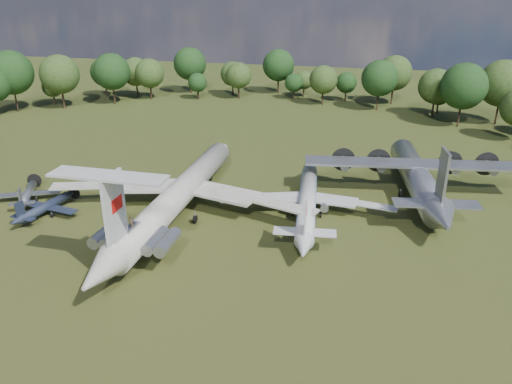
% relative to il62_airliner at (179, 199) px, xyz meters
% --- Properties ---
extents(ground, '(300.00, 300.00, 0.00)m').
position_rel_il62_airliner_xyz_m(ground, '(-0.31, 2.79, -2.85)').
color(ground, '#233E14').
rests_on(ground, ground).
extents(il62_airliner, '(45.88, 59.04, 5.71)m').
position_rel_il62_airliner_xyz_m(il62_airliner, '(0.00, 0.00, 0.00)').
color(il62_airliner, beige).
rests_on(il62_airliner, ground).
extents(tu104_jet, '(31.83, 40.40, 3.79)m').
position_rel_il62_airliner_xyz_m(tu104_jet, '(19.98, 4.71, -0.96)').
color(tu104_jet, silver).
rests_on(tu104_jet, ground).
extents(an12_transport, '(43.98, 47.96, 5.72)m').
position_rel_il62_airliner_xyz_m(an12_transport, '(37.64, 16.38, 0.01)').
color(an12_transport, '#96989E').
rests_on(an12_transport, ground).
extents(small_prop_west, '(13.39, 16.67, 2.20)m').
position_rel_il62_airliner_xyz_m(small_prop_west, '(-21.09, -4.83, -1.75)').
color(small_prop_west, '#161C31').
rests_on(small_prop_west, ground).
extents(small_prop_northwest, '(15.72, 17.59, 2.12)m').
position_rel_il62_airliner_xyz_m(small_prop_northwest, '(-27.32, -0.66, -1.79)').
color(small_prop_northwest, '#9B9EA2').
rests_on(small_prop_northwest, ground).
extents(person_on_il62, '(0.68, 0.56, 1.60)m').
position_rel_il62_airliner_xyz_m(person_on_il62, '(-0.31, -15.97, 3.65)').
color(person_on_il62, '#916649').
rests_on(person_on_il62, il62_airliner).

